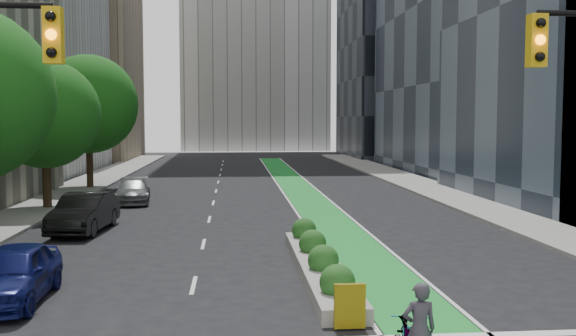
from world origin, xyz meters
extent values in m
cube|color=gray|center=(-11.80, 25.00, 0.07)|extent=(3.60, 90.00, 0.15)
cube|color=gray|center=(11.80, 25.00, 0.07)|extent=(3.60, 90.00, 0.15)
cube|color=#198D2D|center=(3.00, 30.00, 0.01)|extent=(2.20, 70.00, 0.01)
cube|color=tan|center=(-20.00, 66.00, 13.00)|extent=(14.00, 16.00, 26.00)
cube|color=black|center=(20.00, 68.00, 14.00)|extent=(14.00, 18.00, 28.00)
cylinder|color=black|center=(-11.00, 22.00, 2.24)|extent=(0.44, 0.44, 4.48)
sphere|color=#154E10|center=(-11.00, 22.00, 4.96)|extent=(5.60, 5.60, 5.60)
cylinder|color=black|center=(-11.00, 32.00, 2.58)|extent=(0.44, 0.44, 5.15)
sphere|color=#154E10|center=(-11.00, 32.00, 5.70)|extent=(6.60, 6.60, 6.60)
cube|color=gold|center=(-4.70, 0.50, 6.25)|extent=(0.34, 0.28, 1.05)
sphere|color=orange|center=(-4.70, 0.34, 6.25)|extent=(0.20, 0.20, 0.20)
cube|color=gold|center=(4.70, 0.50, 6.25)|extent=(0.34, 0.28, 1.05)
sphere|color=orange|center=(4.70, 0.34, 6.25)|extent=(0.20, 0.20, 0.20)
cube|color=gray|center=(1.20, 7.00, 0.20)|extent=(1.20, 10.00, 0.40)
cube|color=yellow|center=(1.20, 1.80, 0.55)|extent=(0.70, 0.12, 1.00)
sphere|color=#194C19|center=(1.20, 3.50, 0.65)|extent=(0.90, 0.90, 0.90)
sphere|color=#194C19|center=(1.20, 6.00, 0.65)|extent=(0.90, 0.90, 0.90)
sphere|color=#194C19|center=(1.20, 8.50, 0.65)|extent=(0.90, 0.90, 0.90)
sphere|color=#194C19|center=(1.20, 11.00, 0.65)|extent=(0.90, 0.90, 0.90)
imported|color=gray|center=(2.00, -0.06, 0.53)|extent=(1.10, 2.12, 1.06)
imported|color=#38333D|center=(2.00, -0.83, 0.87)|extent=(0.65, 0.44, 1.74)
imported|color=#0C114C|center=(-7.00, 4.68, 0.74)|extent=(1.86, 4.40, 1.49)
imported|color=black|center=(-7.57, 15.10, 0.81)|extent=(2.14, 5.03, 1.61)
imported|color=#5B5E60|center=(-7.00, 24.38, 0.67)|extent=(2.36, 4.78, 1.34)
camera|label=1|loc=(-1.35, -11.98, 4.68)|focal=40.00mm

